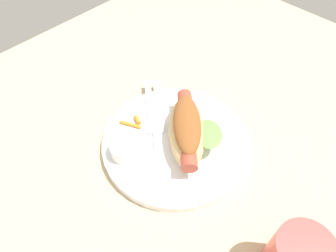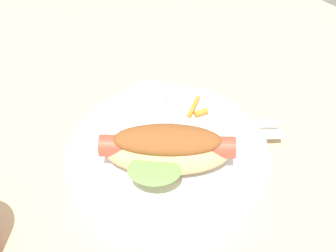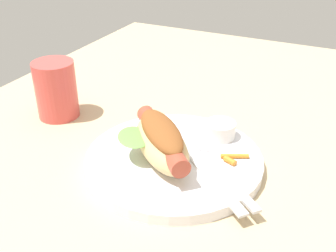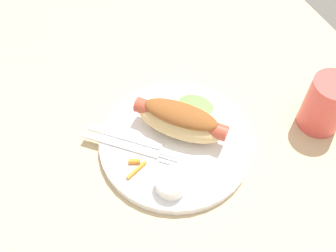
% 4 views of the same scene
% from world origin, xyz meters
% --- Properties ---
extents(ground_plane, '(1.20, 0.90, 0.02)m').
position_xyz_m(ground_plane, '(0.00, 0.00, -0.01)').
color(ground_plane, tan).
extents(plate, '(0.25, 0.25, 0.02)m').
position_xyz_m(plate, '(-0.04, 0.02, 0.01)').
color(plate, white).
rests_on(plate, ground_plane).
extents(hot_dog, '(0.15, 0.15, 0.06)m').
position_xyz_m(hot_dog, '(-0.05, 0.03, 0.05)').
color(hot_dog, '#DBB77A').
rests_on(hot_dog, plate).
extents(sauce_ramekin, '(0.05, 0.05, 0.02)m').
position_xyz_m(sauce_ramekin, '(0.04, -0.03, 0.03)').
color(sauce_ramekin, white).
rests_on(sauce_ramekin, plate).
extents(fork, '(0.12, 0.13, 0.00)m').
position_xyz_m(fork, '(-0.05, -0.06, 0.02)').
color(fork, silver).
rests_on(fork, plate).
extents(knife, '(0.10, 0.11, 0.00)m').
position_xyz_m(knife, '(-0.08, -0.06, 0.02)').
color(knife, silver).
rests_on(knife, plate).
extents(carrot_garnish, '(0.03, 0.04, 0.01)m').
position_xyz_m(carrot_garnish, '(-0.01, -0.06, 0.02)').
color(carrot_garnish, orange).
rests_on(carrot_garnish, plate).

